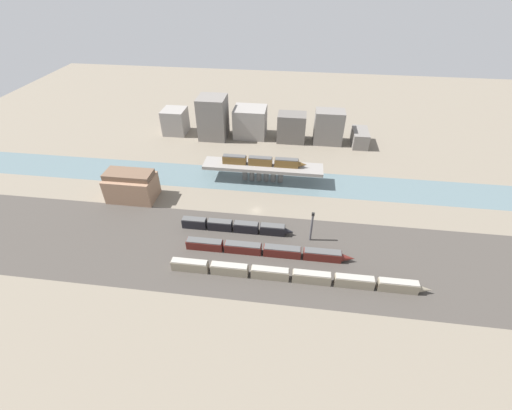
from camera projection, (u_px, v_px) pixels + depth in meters
ground_plane at (256, 211)px, 140.11m from camera, size 400.00×400.00×0.00m
railbed_yard at (247, 252)px, 121.10m from camera, size 280.00×42.00×0.01m
river_water at (263, 180)px, 158.35m from camera, size 320.00×19.70×0.01m
bridge at (263, 168)px, 154.38m from camera, size 53.78×9.71×8.19m
train_on_bridge at (263, 161)px, 152.27m from camera, size 37.72×2.85×3.90m
train_yard_near at (294, 276)px, 109.62m from camera, size 83.23×2.62×4.19m
train_yard_mid at (267, 250)px, 119.21m from camera, size 58.87×3.07×3.80m
train_yard_far at (236, 226)px, 129.09m from camera, size 42.47×2.95×4.12m
warehouse_building at (131, 186)px, 143.89m from camera, size 19.93×12.21×12.74m
signal_tower at (312, 227)px, 122.29m from camera, size 1.00×0.77×12.64m
city_block_far_left at (175, 121)px, 195.23m from camera, size 12.65×12.79×13.92m
city_block_left at (213, 118)px, 188.08m from camera, size 14.96×14.76×22.93m
city_block_center at (250, 122)px, 191.39m from camera, size 17.61×14.94×16.26m
city_block_right at (291, 128)px, 186.53m from camera, size 15.14×10.67×15.45m
city_block_far_right at (329, 127)px, 183.90m from camera, size 15.29×10.25×18.11m
city_block_tall at (360, 138)px, 184.96m from camera, size 8.12×15.35×8.07m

